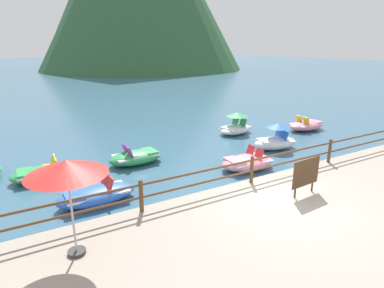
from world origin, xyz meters
The scene contains 12 objects.
ground_plane centered at (0.00, 40.00, 0.00)m, with size 200.00×200.00×0.00m, color #38607A.
promenade_dock centered at (0.00, -2.20, 0.20)m, with size 28.00×8.00×0.40m, color #A39989.
dock_railing centered at (0.00, 1.55, 0.98)m, with size 23.92×0.12×0.95m.
sign_board centered at (0.82, 0.01, 1.13)m, with size 1.18×0.12×1.19m.
beach_umbrella centered at (-5.95, 0.47, 2.45)m, with size 1.70×1.70×2.24m.
pedal_boat_0 centered at (1.34, 3.41, 0.29)m, with size 2.39×1.50×0.88m.
pedal_boat_1 centered at (4.23, 4.79, 0.43)m, with size 2.39×1.53×1.28m.
pedal_boat_2 centered at (-2.39, 6.25, 0.30)m, with size 2.37×1.35×0.89m.
pedal_boat_3 centered at (-4.77, 3.48, 0.29)m, with size 2.57×1.27×0.87m.
pedal_boat_4 centered at (8.43, 6.55, 0.30)m, with size 2.41×1.30×0.89m.
pedal_boat_5 centered at (-6.01, 6.40, 0.26)m, with size 2.41×1.41×0.83m.
pedal_boat_7 centered at (4.31, 8.07, 0.41)m, with size 2.49×1.89×1.21m.
Camera 1 is at (-6.80, -6.20, 4.91)m, focal length 30.14 mm.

